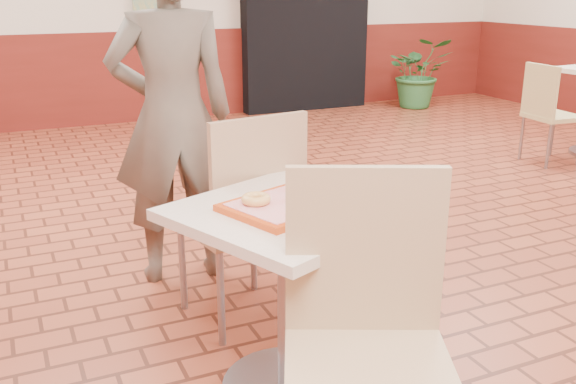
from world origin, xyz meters
name	(u,v)px	position (x,y,z in m)	size (l,w,h in m)	color
wainscot_band	(514,193)	(0.00, 0.00, 0.50)	(8.00, 10.00, 1.00)	#601912
corridor_doorway	(306,18)	(1.20, 4.88, 1.10)	(1.60, 0.22, 2.20)	black
main_table	(288,271)	(-1.41, -0.37, 0.50)	(0.70, 0.70, 0.74)	beige
chair_main_front	(367,329)	(-1.42, -0.94, 0.56)	(0.62, 0.62, 1.01)	tan
chair_main_back	(246,210)	(-1.36, 0.18, 0.55)	(0.52, 0.52, 0.98)	tan
customer	(173,116)	(-1.51, 0.81, 0.86)	(0.63, 0.41, 1.73)	#61574B
serving_tray	(288,205)	(-1.41, -0.37, 0.76)	(0.42, 0.32, 0.03)	#BF3C0E
ring_donut	(256,199)	(-1.52, -0.35, 0.78)	(0.10, 0.10, 0.03)	#E4A553
long_john_donut	(308,194)	(-1.34, -0.39, 0.79)	(0.16, 0.08, 0.05)	gold
paper_cup	(314,180)	(-1.28, -0.30, 0.81)	(0.07, 0.07, 0.08)	silver
chair_second_left	(548,109)	(1.99, 1.73, 0.48)	(0.42, 0.42, 0.86)	#CBBD7A
potted_plant	(419,73)	(2.55, 4.40, 0.44)	(0.79, 0.68, 0.87)	#2A6932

